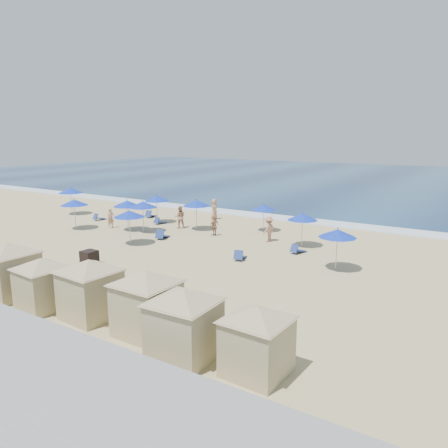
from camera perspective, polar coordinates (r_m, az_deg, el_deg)
The scene contains 31 objects.
ground at distance 29.39m, azimuth -9.69°, elevation -3.65°, with size 160.00×160.00×0.00m, color tan.
ocean at distance 78.62m, azimuth 18.45°, elevation 5.50°, with size 160.00×80.00×0.06m, color navy.
surf_line at distance 41.83m, azimuth 4.71°, elevation 1.11°, with size 160.00×2.50×0.08m, color white.
trash_bin at distance 27.50m, azimuth -17.17°, elevation -4.19°, with size 0.83×0.83×0.83m, color black.
cabana_1 at distance 23.21m, azimuth -26.26°, elevation -4.53°, with size 4.71×4.71×2.95m.
cabana_2 at distance 21.05m, azimuth -22.68°, elevation -6.41°, with size 4.11×4.11×2.59m.
cabana_3 at distance 19.34m, azimuth -17.12°, elevation -7.15°, with size 4.50×4.50×2.83m.
cabana_4 at distance 17.29m, azimuth -10.08°, elevation -9.00°, with size 4.56×4.56×2.86m.
cabana_5 at distance 15.36m, azimuth -5.26°, elevation -11.64°, with size 4.51×4.51×2.83m.
cabana_6 at distance 14.45m, azimuth 4.38°, elevation -13.80°, with size 4.12×4.12×2.59m.
umbrella_0 at distance 44.75m, azimuth -19.42°, elevation 4.16°, with size 2.37×2.37×2.70m.
umbrella_1 at distance 37.65m, azimuth -18.98°, elevation 2.69°, with size 2.24×2.24×2.55m.
umbrella_2 at distance 35.87m, azimuth -12.55°, elevation 2.63°, with size 2.25×2.25×2.56m.
umbrella_3 at distance 38.63m, azimuth -8.79°, elevation 3.32°, with size 2.19×2.19×2.49m.
umbrella_4 at distance 35.05m, azimuth -10.56°, elevation 2.52°, with size 2.26×2.26×2.57m.
umbrella_5 at distance 31.30m, azimuth -12.29°, elevation 1.31°, with size 2.23×2.23×2.54m.
umbrella_6 at distance 35.38m, azimuth -3.64°, elevation 2.74°, with size 2.23×2.23×2.54m.
umbrella_7 at distance 34.99m, azimuth 5.22°, elevation 2.17°, with size 1.96×1.96×2.23m.
umbrella_8 at distance 30.48m, azimuth 10.22°, elevation 0.92°, with size 2.12×2.12×2.42m.
umbrella_9 at distance 25.56m, azimuth 14.61°, elevation -1.19°, with size 2.19×2.19×2.49m.
beach_chair_0 at distance 41.22m, azimuth -16.05°, elevation 0.80°, with size 0.73×1.27×0.66m.
beach_chair_1 at distance 41.50m, azimuth -9.62°, elevation 1.20°, with size 0.87×1.42×0.73m.
beach_chair_2 at distance 38.34m, azimuth -8.43°, elevation 0.33°, with size 0.66×1.22×0.64m.
beach_chair_3 at distance 32.92m, azimuth -8.11°, elevation -1.46°, with size 0.98×1.52×0.77m.
beach_chair_4 at distance 27.23m, azimuth 2.08°, elevation -4.20°, with size 0.87×1.36×0.69m.
beach_chair_5 at distance 29.08m, azimuth 9.55°, elevation -3.34°, with size 0.83×1.31×0.67m.
beachgoer_0 at distance 37.42m, azimuth -14.58°, elevation 0.73°, with size 0.60×0.39×1.65m, color tan.
beachgoer_1 at distance 36.38m, azimuth -5.79°, elevation 0.92°, with size 0.91×0.71×1.86m, color tan.
beachgoer_2 at distance 33.50m, azimuth -1.29°, elevation -0.21°, with size 0.92×0.38×1.57m, color tan.
beachgoer_3 at distance 31.81m, azimuth 5.86°, elevation -0.65°, with size 1.20×0.69×1.86m, color tan.
beachgoer_4 at distance 39.99m, azimuth -1.30°, elevation 1.96°, with size 0.92×0.60×1.88m, color tan.
Camera 1 is at (19.24, -20.84, 7.69)m, focal length 35.00 mm.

